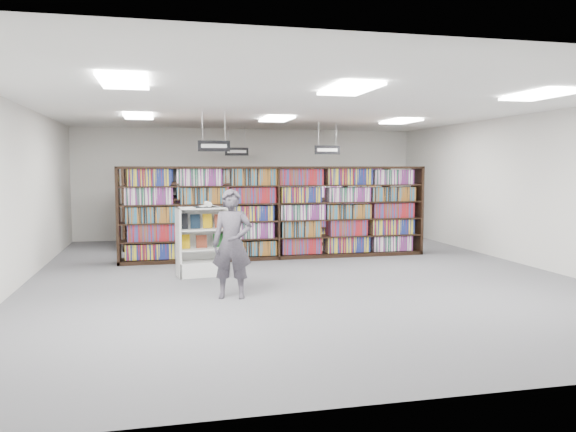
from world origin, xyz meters
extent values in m
plane|color=#505055|center=(0.00, 0.00, 0.00)|extent=(12.00, 12.00, 0.00)
cube|color=white|center=(0.00, 0.00, 3.20)|extent=(10.00, 12.00, 0.10)
cube|color=silver|center=(0.00, 6.00, 1.60)|extent=(10.00, 0.10, 3.20)
cube|color=silver|center=(0.00, -6.00, 1.60)|extent=(10.00, 0.10, 3.20)
cube|color=silver|center=(-5.00, 0.00, 1.60)|extent=(0.10, 12.00, 3.20)
cube|color=silver|center=(5.00, 0.00, 1.60)|extent=(0.10, 12.00, 3.20)
cube|color=black|center=(0.00, 2.00, 1.05)|extent=(7.00, 0.60, 2.10)
cube|color=maroon|center=(0.00, 2.00, 1.05)|extent=(6.88, 0.42, 1.98)
cube|color=black|center=(0.00, 4.00, 1.05)|extent=(7.00, 0.60, 2.10)
cube|color=maroon|center=(0.00, 4.00, 1.05)|extent=(6.88, 0.42, 1.98)
cube|color=black|center=(0.00, 5.70, 1.05)|extent=(7.00, 0.60, 2.10)
cube|color=maroon|center=(0.00, 5.70, 1.05)|extent=(6.88, 0.42, 1.98)
cylinder|color=#B2B2B7|center=(-1.73, 1.00, 2.91)|extent=(0.01, 0.01, 0.58)
cylinder|color=#B2B2B7|center=(-1.27, 1.00, 2.91)|extent=(0.01, 0.01, 0.58)
cube|color=black|center=(-1.50, 1.00, 2.51)|extent=(0.65, 0.02, 0.22)
cube|color=white|center=(-1.50, 0.99, 2.51)|extent=(0.52, 0.00, 0.08)
cylinder|color=#B2B2B7|center=(1.27, 3.00, 2.91)|extent=(0.01, 0.01, 0.58)
cylinder|color=#B2B2B7|center=(1.73, 3.00, 2.91)|extent=(0.01, 0.01, 0.58)
cube|color=black|center=(1.50, 3.00, 2.51)|extent=(0.65, 0.02, 0.22)
cube|color=white|center=(1.50, 2.99, 2.51)|extent=(0.52, 0.00, 0.08)
cylinder|color=#B2B2B7|center=(-0.73, 5.00, 2.91)|extent=(0.01, 0.01, 0.58)
cylinder|color=#B2B2B7|center=(-0.27, 5.00, 2.91)|extent=(0.01, 0.01, 0.58)
cube|color=black|center=(-0.50, 5.00, 2.51)|extent=(0.65, 0.02, 0.22)
cube|color=white|center=(-0.50, 4.99, 2.51)|extent=(0.52, 0.00, 0.08)
cube|color=white|center=(-3.00, -3.00, 3.16)|extent=(0.60, 1.20, 0.04)
cube|color=white|center=(0.00, -3.00, 3.16)|extent=(0.60, 1.20, 0.04)
cube|color=white|center=(3.00, -3.00, 3.16)|extent=(0.60, 1.20, 0.04)
cube|color=white|center=(-3.00, 2.00, 3.16)|extent=(0.60, 1.20, 0.04)
cube|color=white|center=(0.00, 2.00, 3.16)|extent=(0.60, 1.20, 0.04)
cube|color=white|center=(3.00, 2.00, 3.16)|extent=(0.60, 1.20, 0.04)
cube|color=white|center=(-1.82, 0.27, 0.14)|extent=(1.00, 0.60, 0.28)
cube|color=white|center=(-2.26, 0.21, 0.66)|extent=(0.11, 0.47, 1.32)
cube|color=white|center=(-1.37, 0.33, 0.66)|extent=(0.11, 0.47, 1.32)
cube|color=white|center=(-1.85, 0.49, 0.66)|extent=(0.94, 0.16, 1.32)
cube|color=white|center=(-1.82, 0.27, 1.31)|extent=(1.00, 0.60, 0.03)
cube|color=white|center=(-1.82, 0.27, 0.52)|extent=(0.92, 0.55, 0.02)
cube|color=white|center=(-1.82, 0.27, 0.90)|extent=(0.92, 0.55, 0.02)
cube|color=black|center=(-2.17, 0.27, 1.05)|extent=(0.20, 0.09, 0.28)
cube|color=#101F2F|center=(-1.94, 0.30, 1.05)|extent=(0.20, 0.09, 0.28)
cube|color=#D9A30B|center=(-1.71, 0.34, 1.05)|extent=(0.20, 0.09, 0.28)
cube|color=brown|center=(-1.47, 0.37, 1.05)|extent=(0.20, 0.09, 0.28)
cube|color=#D9A30B|center=(-2.15, 0.27, 0.66)|extent=(0.21, 0.09, 0.27)
cube|color=brown|center=(-1.82, 0.32, 0.66)|extent=(0.21, 0.09, 0.27)
cube|color=#17551D|center=(-1.49, 0.37, 0.66)|extent=(0.21, 0.09, 0.27)
cube|color=black|center=(-1.68, 0.26, 1.33)|extent=(0.61, 0.40, 0.01)
cube|color=white|center=(-1.82, 0.26, 1.34)|extent=(0.29, 0.33, 0.05)
cube|color=white|center=(-1.54, 0.26, 1.34)|extent=(0.28, 0.33, 0.07)
cylinder|color=white|center=(-1.70, 0.26, 1.38)|extent=(0.13, 0.30, 0.10)
imported|color=#47434C|center=(-1.48, -1.69, 0.87)|extent=(0.71, 0.55, 1.74)
camera|label=1|loc=(-2.58, -10.48, 2.09)|focal=35.00mm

